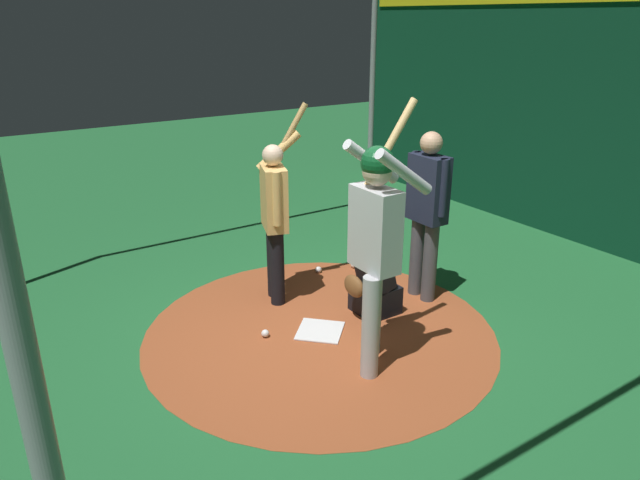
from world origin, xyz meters
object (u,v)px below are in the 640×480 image
(catcher, at_px, (373,279))
(visitor, at_px, (275,213))
(home_plate, at_px, (320,331))
(baseball_0, at_px, (354,265))
(batter, at_px, (376,236))
(baseball_2, at_px, (318,270))
(umpire, at_px, (427,207))
(baseball_1, at_px, (265,333))

(catcher, distance_m, visitor, 1.20)
(home_plate, relative_size, baseball_0, 5.68)
(home_plate, bearing_deg, visitor, -90.31)
(batter, distance_m, baseball_2, 2.27)
(visitor, distance_m, baseball_2, 1.23)
(umpire, xyz_separation_m, baseball_0, (0.16, -1.00, -0.97))
(home_plate, distance_m, umpire, 1.67)
(catcher, xyz_separation_m, baseball_1, (1.15, -0.17, -0.34))
(home_plate, distance_m, baseball_2, 1.38)
(home_plate, height_order, catcher, catcher)
(home_plate, distance_m, baseball_0, 1.57)
(umpire, xyz_separation_m, visitor, (1.33, -0.81, -0.04))
(home_plate, relative_size, catcher, 0.44)
(visitor, relative_size, baseball_2, 27.64)
(batter, bearing_deg, catcher, -128.47)
(visitor, xyz_separation_m, baseball_0, (-1.17, -0.19, -0.93))
(catcher, xyz_separation_m, visitor, (0.65, -0.81, 0.59))
(batter, distance_m, baseball_0, 2.35)
(umpire, height_order, baseball_2, umpire)
(umpire, bearing_deg, batter, 30.01)
(batter, xyz_separation_m, visitor, (0.08, -1.53, -0.22))
(home_plate, bearing_deg, baseball_0, -138.54)
(catcher, relative_size, umpire, 0.54)
(catcher, bearing_deg, baseball_0, -117.30)
(baseball_2, bearing_deg, visitor, 23.04)
(catcher, distance_m, baseball_1, 1.21)
(visitor, relative_size, baseball_0, 27.64)
(batter, height_order, baseball_1, batter)
(umpire, height_order, visitor, visitor)
(catcher, bearing_deg, baseball_1, -8.29)
(baseball_0, xyz_separation_m, baseball_1, (1.67, 0.84, 0.00))
(batter, height_order, catcher, batter)
(catcher, distance_m, baseball_2, 1.18)
(batter, xyz_separation_m, baseball_0, (-1.09, -1.73, -1.15))
(home_plate, height_order, baseball_1, baseball_1)
(baseball_1, bearing_deg, catcher, 171.71)
(catcher, relative_size, baseball_2, 13.02)
(baseball_1, bearing_deg, home_plate, 157.85)
(home_plate, xyz_separation_m, batter, (-0.08, 0.69, 1.18))
(umpire, height_order, baseball_0, umpire)
(umpire, distance_m, visitor, 1.56)
(home_plate, bearing_deg, umpire, -178.51)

